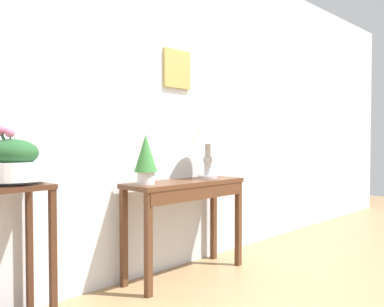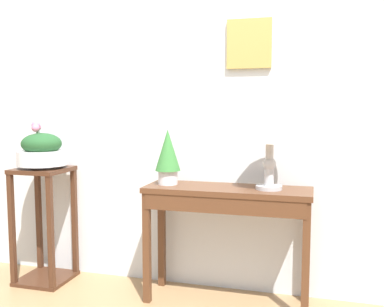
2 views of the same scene
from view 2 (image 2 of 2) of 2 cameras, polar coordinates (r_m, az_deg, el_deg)
The scene contains 6 objects.
back_wall_with_art at distance 3.04m, azimuth 3.68°, elevation 8.39°, with size 9.00×0.13×2.80m.
console_table at distance 2.80m, azimuth 4.55°, elevation -7.12°, with size 1.06×0.35×0.77m.
table_lamp at distance 2.72m, azimuth 10.18°, elevation 3.60°, with size 0.31×0.31×0.55m.
potted_plant_on_console at distance 2.88m, azimuth -3.19°, elevation -0.13°, with size 0.17×0.17×0.37m.
pedestal_stand_left at distance 3.40m, azimuth -18.78°, elevation -8.85°, with size 0.36×0.36×0.84m.
planter_bowl_wide at distance 3.30m, azimuth -19.10°, elevation 0.34°, with size 0.35×0.35×0.34m.
Camera 2 is at (0.63, -1.49, 1.26)m, focal length 40.71 mm.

